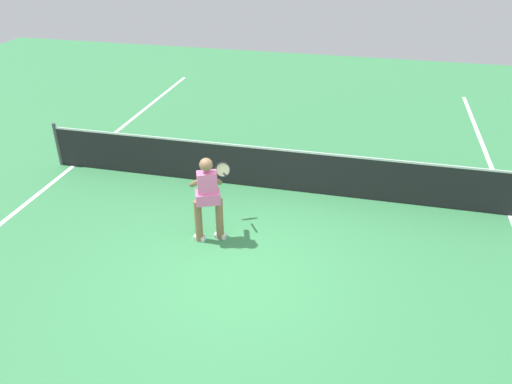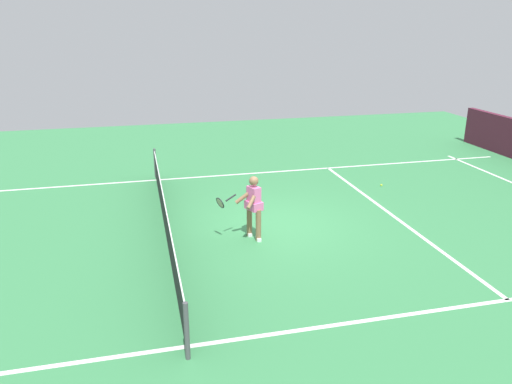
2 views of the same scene
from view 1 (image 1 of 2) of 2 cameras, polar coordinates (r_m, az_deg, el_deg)
The scene contains 3 objects.
ground_plane at distance 7.98m, azimuth -2.24°, elevation -9.12°, with size 28.23×28.23×0.00m, color #38844C.
court_net at distance 10.05m, azimuth 1.95°, elevation 2.73°, with size 9.81×0.08×0.99m.
tennis_player at distance 8.32m, azimuth -5.51°, elevation -0.43°, with size 0.67×1.12×1.55m.
Camera 1 is at (1.74, -6.00, 4.96)m, focal length 34.90 mm.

